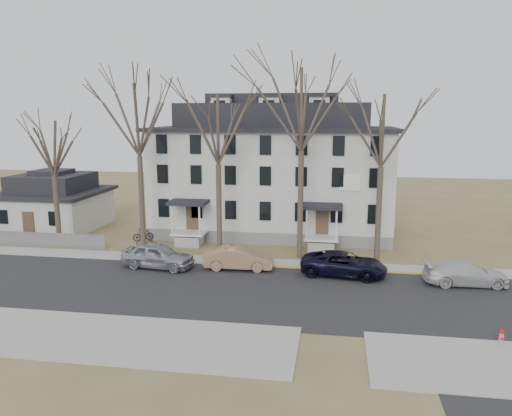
% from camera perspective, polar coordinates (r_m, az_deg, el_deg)
% --- Properties ---
extents(ground, '(120.00, 120.00, 0.00)m').
position_cam_1_polar(ground, '(27.72, 1.37, -11.27)').
color(ground, olive).
rests_on(ground, ground).
extents(main_road, '(120.00, 10.00, 0.04)m').
position_cam_1_polar(main_road, '(29.57, 1.90, -9.83)').
color(main_road, '#27272A').
rests_on(main_road, ground).
extents(far_sidewalk, '(120.00, 2.00, 0.08)m').
position_cam_1_polar(far_sidewalk, '(35.21, 3.14, -6.44)').
color(far_sidewalk, '#A09F97').
rests_on(far_sidewalk, ground).
extents(near_sidewalk_left, '(20.00, 5.00, 0.08)m').
position_cam_1_polar(near_sidewalk_left, '(25.64, -18.84, -13.75)').
color(near_sidewalk_left, '#A09F97').
rests_on(near_sidewalk_left, ground).
extents(yellow_curb, '(14.00, 0.25, 0.06)m').
position_cam_1_polar(yellow_curb, '(34.22, 11.40, -7.16)').
color(yellow_curb, gold).
rests_on(yellow_curb, ground).
extents(boarding_house, '(20.80, 12.36, 12.05)m').
position_cam_1_polar(boarding_house, '(44.05, 1.99, 4.19)').
color(boarding_house, slate).
rests_on(boarding_house, ground).
extents(small_house, '(8.70, 8.70, 5.00)m').
position_cam_1_polar(small_house, '(49.32, -22.07, 0.43)').
color(small_house, beige).
rests_on(small_house, ground).
extents(fence, '(14.00, 0.06, 1.20)m').
position_cam_1_polar(fence, '(43.91, -25.09, -3.99)').
color(fence, gray).
rests_on(fence, ground).
extents(tree_far_left, '(8.40, 8.40, 13.72)m').
position_cam_1_polar(tree_far_left, '(38.12, -13.35, 10.38)').
color(tree_far_left, '#473B31').
rests_on(tree_far_left, ground).
extents(tree_mid_left, '(7.80, 7.80, 12.74)m').
position_cam_1_polar(tree_mid_left, '(36.28, -4.38, 9.46)').
color(tree_mid_left, '#473B31').
rests_on(tree_mid_left, ground).
extents(tree_center, '(9.00, 9.00, 14.70)m').
position_cam_1_polar(tree_center, '(35.37, 5.29, 11.82)').
color(tree_center, '#473B31').
rests_on(tree_center, ground).
extents(tree_mid_right, '(7.80, 7.80, 12.74)m').
position_cam_1_polar(tree_mid_right, '(35.41, 14.28, 9.14)').
color(tree_mid_right, '#473B31').
rests_on(tree_mid_right, ground).
extents(tree_bungalow, '(6.60, 6.60, 10.78)m').
position_cam_1_polar(tree_bungalow, '(41.34, -22.29, 6.79)').
color(tree_bungalow, '#473B31').
rests_on(tree_bungalow, ground).
extents(car_silver, '(5.19, 2.61, 1.70)m').
position_cam_1_polar(car_silver, '(34.73, -11.16, -5.42)').
color(car_silver, '#999FA9').
rests_on(car_silver, ground).
extents(car_tan, '(4.76, 1.91, 1.54)m').
position_cam_1_polar(car_tan, '(33.83, -1.99, -5.79)').
color(car_tan, '#A17559').
rests_on(car_tan, ground).
extents(car_navy, '(5.79, 3.21, 1.53)m').
position_cam_1_polar(car_navy, '(33.01, 10.01, -6.38)').
color(car_navy, black).
rests_on(car_navy, ground).
extents(car_white, '(5.16, 2.44, 1.45)m').
position_cam_1_polar(car_white, '(33.41, 22.82, -6.94)').
color(car_white, silver).
rests_on(car_white, ground).
extents(bicycle_left, '(1.70, 0.75, 0.87)m').
position_cam_1_polar(bicycle_left, '(40.11, -12.38, -3.90)').
color(bicycle_left, black).
rests_on(bicycle_left, ground).
extents(bicycle_right, '(1.71, 1.24, 1.01)m').
position_cam_1_polar(bicycle_right, '(42.27, -12.76, -3.06)').
color(bicycle_right, black).
rests_on(bicycle_right, ground).
extents(fire_hydrant, '(0.32, 0.30, 0.77)m').
position_cam_1_polar(fire_hydrant, '(25.89, 26.22, -13.13)').
color(fire_hydrant, '#B7B7BA').
rests_on(fire_hydrant, ground).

